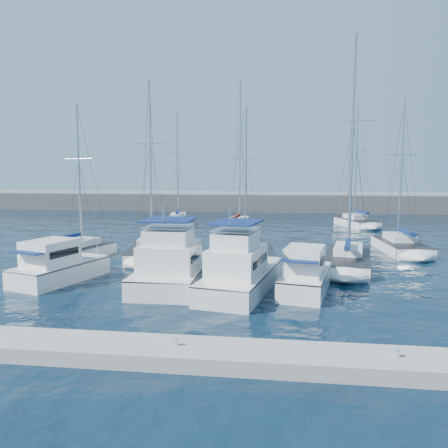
# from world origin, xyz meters

# --- Properties ---
(ground) EXTENTS (220.00, 220.00, 0.00)m
(ground) POSITION_xyz_m (0.00, 0.00, 0.00)
(ground) COLOR black
(ground) RESTS_ON ground
(breakwater) EXTENTS (160.00, 6.00, 4.45)m
(breakwater) POSITION_xyz_m (0.00, 52.00, 1.05)
(breakwater) COLOR #424244
(breakwater) RESTS_ON ground
(dock) EXTENTS (40.00, 2.20, 0.60)m
(dock) POSITION_xyz_m (0.00, -11.00, 0.30)
(dock) COLOR gray
(dock) RESTS_ON ground
(dock_cleat_centre) EXTENTS (0.16, 0.16, 0.25)m
(dock_cleat_centre) POSITION_xyz_m (0.00, -11.00, 0.72)
(dock_cleat_centre) COLOR silver
(dock_cleat_centre) RESTS_ON dock
(dock_cleat_near_stbd) EXTENTS (0.16, 0.16, 0.25)m
(dock_cleat_near_stbd) POSITION_xyz_m (8.00, -11.00, 0.72)
(dock_cleat_near_stbd) COLOR silver
(dock_cleat_near_stbd) RESTS_ON dock
(motor_yacht_port_outer) EXTENTS (4.62, 6.98, 3.20)m
(motor_yacht_port_outer) POSITION_xyz_m (-10.44, -0.35, 0.94)
(motor_yacht_port_outer) COLOR silver
(motor_yacht_port_outer) RESTS_ON ground
(motor_yacht_port_inner) EXTENTS (3.90, 8.50, 4.69)m
(motor_yacht_port_inner) POSITION_xyz_m (-2.78, -0.40, 1.13)
(motor_yacht_port_inner) COLOR silver
(motor_yacht_port_inner) RESTS_ON ground
(motor_yacht_stbd_inner) EXTENTS (4.82, 9.36, 4.69)m
(motor_yacht_stbd_inner) POSITION_xyz_m (1.51, -1.17, 1.13)
(motor_yacht_stbd_inner) COLOR silver
(motor_yacht_stbd_inner) RESTS_ON ground
(motor_yacht_stbd_outer) EXTENTS (3.63, 6.56, 3.20)m
(motor_yacht_stbd_outer) POSITION_xyz_m (5.34, -0.85, 0.94)
(motor_yacht_stbd_outer) COLOR silver
(motor_yacht_stbd_outer) RESTS_ON ground
(sailboat_mid_a) EXTENTS (4.70, 7.38, 12.93)m
(sailboat_mid_a) POSITION_xyz_m (-12.75, 7.09, 0.51)
(sailboat_mid_a) COLOR silver
(sailboat_mid_a) RESTS_ON ground
(sailboat_mid_b) EXTENTS (4.54, 9.57, 15.09)m
(sailboat_mid_b) POSITION_xyz_m (-6.99, 8.84, 0.52)
(sailboat_mid_b) COLOR silver
(sailboat_mid_b) RESTS_ON ground
(sailboat_mid_c) EXTENTS (3.70, 7.06, 13.24)m
(sailboat_mid_c) POSITION_xyz_m (0.70, 12.92, 0.52)
(sailboat_mid_c) COLOR silver
(sailboat_mid_c) RESTS_ON ground
(sailboat_mid_d) EXTENTS (4.75, 9.53, 17.42)m
(sailboat_mid_d) POSITION_xyz_m (8.90, 6.64, 0.54)
(sailboat_mid_d) COLOR silver
(sailboat_mid_d) RESTS_ON ground
(sailboat_mid_e) EXTENTS (3.62, 8.10, 13.67)m
(sailboat_mid_e) POSITION_xyz_m (14.43, 13.39, 0.51)
(sailboat_mid_e) COLOR silver
(sailboat_mid_e) RESTS_ON ground
(sailboat_back_a) EXTENTS (4.71, 9.03, 15.10)m
(sailboat_back_a) POSITION_xyz_m (-9.58, 29.67, 0.52)
(sailboat_back_a) COLOR silver
(sailboat_back_a) RESTS_ON ground
(sailboat_back_b) EXTENTS (3.47, 9.86, 18.25)m
(sailboat_back_b) POSITION_xyz_m (-1.12, 25.25, 0.54)
(sailboat_back_b) COLOR silver
(sailboat_back_b) RESTS_ON ground
(sailboat_back_c) EXTENTS (5.13, 7.83, 15.75)m
(sailboat_back_c) POSITION_xyz_m (13.67, 31.60, 0.55)
(sailboat_back_c) COLOR silver
(sailboat_back_c) RESTS_ON ground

